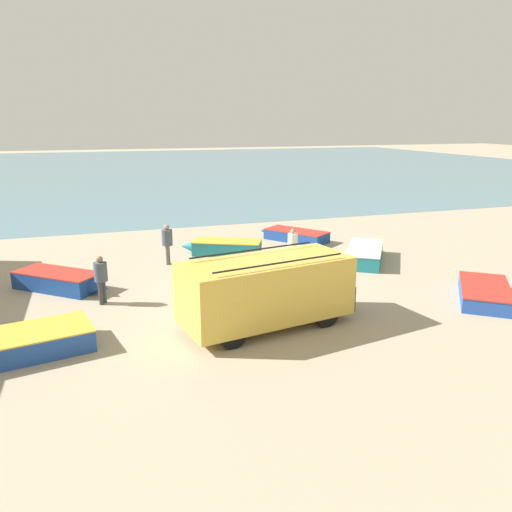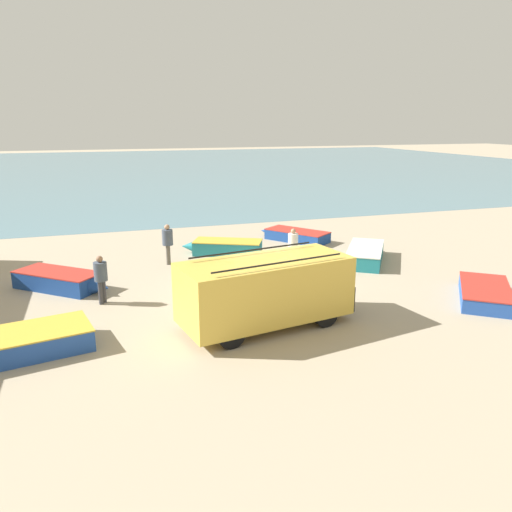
# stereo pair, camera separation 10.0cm
# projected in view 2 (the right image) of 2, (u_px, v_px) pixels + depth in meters

# --- Properties ---
(ground_plane) EXTENTS (200.00, 200.00, 0.00)m
(ground_plane) POSITION_uv_depth(u_px,v_px,m) (260.00, 292.00, 17.84)
(ground_plane) COLOR tan
(sea_water) EXTENTS (120.00, 80.00, 0.01)m
(sea_water) POSITION_uv_depth(u_px,v_px,m) (135.00, 168.00, 65.60)
(sea_water) COLOR slate
(sea_water) RESTS_ON ground_plane
(parked_van) EXTENTS (5.36, 2.92, 2.18)m
(parked_van) POSITION_uv_depth(u_px,v_px,m) (266.00, 289.00, 14.62)
(parked_van) COLOR gold
(parked_van) RESTS_ON ground_plane
(fishing_rowboat_0) EXTENTS (3.54, 3.24, 0.64)m
(fishing_rowboat_0) POSITION_uv_depth(u_px,v_px,m) (62.00, 280.00, 18.08)
(fishing_rowboat_0) COLOR navy
(fishing_rowboat_0) RESTS_ON ground_plane
(fishing_rowboat_1) EXTENTS (3.75, 2.50, 0.64)m
(fishing_rowboat_1) POSITION_uv_depth(u_px,v_px,m) (225.00, 247.00, 22.88)
(fishing_rowboat_1) COLOR #1E757F
(fishing_rowboat_1) RESTS_ON ground_plane
(fishing_rowboat_2) EXTENTS (3.23, 4.09, 0.64)m
(fishing_rowboat_2) POSITION_uv_depth(u_px,v_px,m) (365.00, 254.00, 21.79)
(fishing_rowboat_2) COLOR #1E757F
(fishing_rowboat_2) RESTS_ON ground_plane
(fishing_rowboat_3) EXTENTS (3.18, 3.65, 0.52)m
(fishing_rowboat_3) POSITION_uv_depth(u_px,v_px,m) (485.00, 292.00, 17.01)
(fishing_rowboat_3) COLOR #234CA3
(fishing_rowboat_3) RESTS_ON ground_plane
(fishing_rowboat_4) EXTENTS (5.07, 2.49, 0.60)m
(fishing_rowboat_4) POSITION_uv_depth(u_px,v_px,m) (2.00, 347.00, 12.80)
(fishing_rowboat_4) COLOR #234CA3
(fishing_rowboat_4) RESTS_ON ground_plane
(fishing_rowboat_5) EXTENTS (3.00, 3.68, 0.54)m
(fishing_rowboat_5) POSITION_uv_depth(u_px,v_px,m) (295.00, 235.00, 25.51)
(fishing_rowboat_5) COLOR navy
(fishing_rowboat_5) RESTS_ON ground_plane
(fisherman_0) EXTENTS (0.42, 0.42, 1.59)m
(fisherman_0) POSITION_uv_depth(u_px,v_px,m) (293.00, 244.00, 20.89)
(fisherman_0) COLOR navy
(fisherman_0) RESTS_ON ground_plane
(fisherman_1) EXTENTS (0.45, 0.45, 1.72)m
(fisherman_1) POSITION_uv_depth(u_px,v_px,m) (168.00, 241.00, 21.10)
(fisherman_1) COLOR #5B564C
(fisherman_1) RESTS_ON ground_plane
(fisherman_2) EXTENTS (0.43, 0.43, 1.65)m
(fisherman_2) POSITION_uv_depth(u_px,v_px,m) (101.00, 275.00, 16.47)
(fisherman_2) COLOR #38383D
(fisherman_2) RESTS_ON ground_plane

